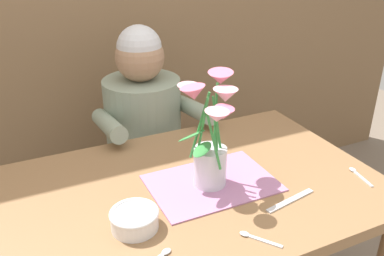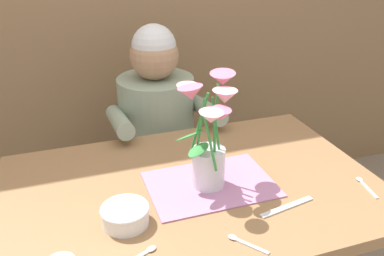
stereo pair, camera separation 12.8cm
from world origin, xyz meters
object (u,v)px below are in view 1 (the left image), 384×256
flower_vase (211,135)px  dinner_knife (290,200)px  ceramic_bowl (134,219)px  seated_person (145,149)px

flower_vase → dinner_knife: size_ratio=1.84×
flower_vase → ceramic_bowl: size_ratio=2.57×
seated_person → flower_vase: seated_person is taller
ceramic_bowl → seated_person: bearing=69.3°
seated_person → flower_vase: bearing=-90.7°
seated_person → flower_vase: size_ratio=3.24×
seated_person → dinner_knife: bearing=-78.8°
flower_vase → ceramic_bowl: (-0.29, -0.11, -0.14)m
flower_vase → dinner_knife: 0.31m
seated_person → ceramic_bowl: (-0.28, -0.74, 0.21)m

